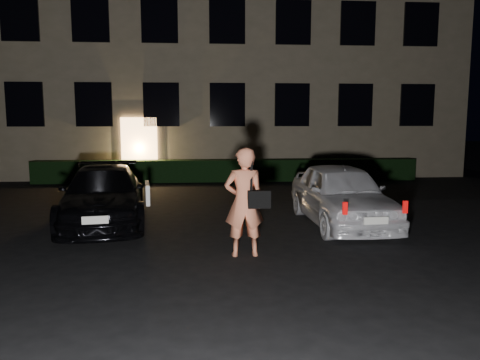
{
  "coord_description": "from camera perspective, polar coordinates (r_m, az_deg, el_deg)",
  "views": [
    {
      "loc": [
        -1.01,
        -7.82,
        2.49
      ],
      "look_at": [
        -0.22,
        2.0,
        1.18
      ],
      "focal_mm": 35.0,
      "sensor_mm": 36.0,
      "label": 1
    }
  ],
  "objects": [
    {
      "name": "sedan",
      "position": [
        11.55,
        -16.27,
        -1.79
      ],
      "size": [
        2.47,
        4.81,
        1.33
      ],
      "rotation": [
        0.0,
        0.0,
        0.14
      ],
      "color": "black",
      "rests_on": "ground"
    },
    {
      "name": "building",
      "position": [
        23.1,
        -2.13,
        16.34
      ],
      "size": [
        20.0,
        8.11,
        12.0
      ],
      "color": "#776C55",
      "rests_on": "ground"
    },
    {
      "name": "man",
      "position": [
        8.4,
        0.57,
        -2.69
      ],
      "size": [
        0.83,
        0.51,
        1.97
      ],
      "rotation": [
        0.0,
        0.0,
        3.19
      ],
      "color": "#E57D58",
      "rests_on": "ground"
    },
    {
      "name": "ground",
      "position": [
        8.27,
        2.65,
        -9.93
      ],
      "size": [
        80.0,
        80.0,
        0.0
      ],
      "primitive_type": "plane",
      "color": "black",
      "rests_on": "ground"
    },
    {
      "name": "hatch",
      "position": [
        11.18,
        12.24,
        -1.69
      ],
      "size": [
        1.82,
        4.27,
        1.44
      ],
      "rotation": [
        0.0,
        0.0,
        0.03
      ],
      "color": "white",
      "rests_on": "ground"
    },
    {
      "name": "hedge",
      "position": [
        18.47,
        -1.44,
        1.18
      ],
      "size": [
        15.0,
        0.7,
        0.85
      ],
      "primitive_type": "cube",
      "color": "black",
      "rests_on": "ground"
    }
  ]
}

